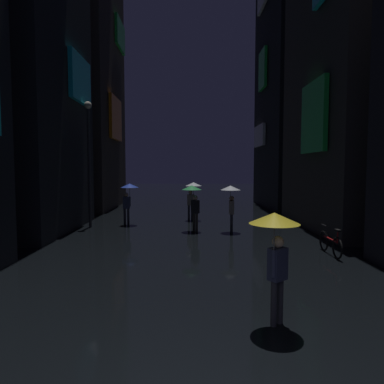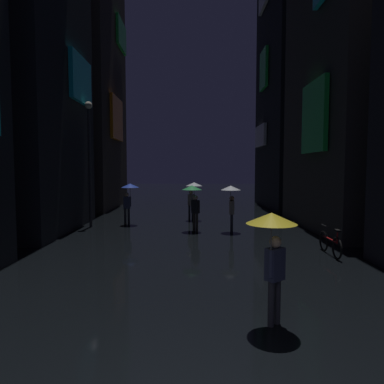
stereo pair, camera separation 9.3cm
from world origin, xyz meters
TOP-DOWN VIEW (x-y plane):
  - building_left_far at (-7.49, 22.06)m, footprint 4.25×8.12m
  - building_right_mid at (7.49, 13.04)m, footprint 4.25×8.10m
  - building_right_far at (7.49, 22.00)m, footprint 4.25×8.00m
  - pedestrian_foreground_right_blue at (-3.20, 14.09)m, footprint 0.90×0.90m
  - pedestrian_near_crossing_clear at (0.09, 15.61)m, footprint 0.90×0.90m
  - pedestrian_far_right_yellow at (1.40, 2.73)m, footprint 0.90×0.90m
  - pedestrian_foreground_left_green at (0.06, 12.27)m, footprint 0.90×0.90m
  - pedestrian_midstreet_left_clear at (1.77, 12.00)m, footprint 0.90×0.90m
  - bicycle_parked_at_storefront at (4.60, 7.90)m, footprint 0.12×1.82m
  - streetlamp_left_far at (-5.00, 13.50)m, footprint 0.36×0.36m

SIDE VIEW (x-z plane):
  - bicycle_parked_at_storefront at x=4.60m, z-range -0.09..0.87m
  - pedestrian_foreground_right_blue at x=-3.20m, z-range 0.61..2.73m
  - pedestrian_near_crossing_clear at x=0.09m, z-range 0.61..2.73m
  - pedestrian_far_right_yellow at x=1.40m, z-range 0.61..2.73m
  - pedestrian_foreground_left_green at x=0.06m, z-range 0.61..2.73m
  - pedestrian_midstreet_left_clear at x=1.77m, z-range 0.61..2.73m
  - streetlamp_left_far at x=-5.00m, z-range 0.72..6.84m
  - building_right_mid at x=7.49m, z-range 0.00..15.29m
  - building_right_far at x=7.49m, z-range 0.00..20.26m
  - building_left_far at x=-7.49m, z-range 0.00..24.66m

